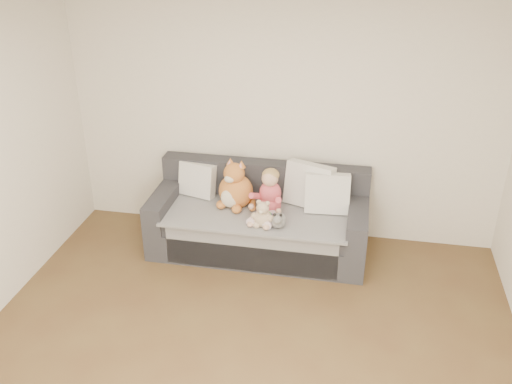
% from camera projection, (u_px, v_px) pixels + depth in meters
% --- Properties ---
extents(room_shell, '(5.00, 5.00, 5.00)m').
position_uv_depth(room_shell, '(240.00, 216.00, 4.01)').
color(room_shell, brown).
rests_on(room_shell, ground).
extents(sofa, '(2.20, 0.94, 0.85)m').
position_uv_depth(sofa, '(259.00, 222.00, 5.92)').
color(sofa, '#28282D').
rests_on(sofa, ground).
extents(cushion_left, '(0.43, 0.27, 0.37)m').
position_uv_depth(cushion_left, '(197.00, 180.00, 6.03)').
color(cushion_left, silver).
rests_on(cushion_left, sofa).
extents(cushion_right_back, '(0.54, 0.37, 0.47)m').
position_uv_depth(cushion_right_back, '(309.00, 185.00, 5.81)').
color(cushion_right_back, silver).
rests_on(cushion_right_back, sofa).
extents(cushion_right_front, '(0.46, 0.23, 0.42)m').
position_uv_depth(cushion_right_front, '(327.00, 193.00, 5.70)').
color(cushion_right_front, silver).
rests_on(cushion_right_front, sofa).
extents(toddler, '(0.34, 0.50, 0.49)m').
position_uv_depth(toddler, '(269.00, 196.00, 5.64)').
color(toddler, '#CB4759').
rests_on(toddler, sofa).
extents(plush_cat, '(0.41, 0.37, 0.54)m').
position_uv_depth(plush_cat, '(235.00, 189.00, 5.80)').
color(plush_cat, '#A57324').
rests_on(plush_cat, sofa).
extents(teddy_bear, '(0.22, 0.17, 0.28)m').
position_uv_depth(teddy_bear, '(263.00, 216.00, 5.46)').
color(teddy_bear, '#CBB28D').
rests_on(teddy_bear, sofa).
extents(plush_cow, '(0.15, 0.23, 0.19)m').
position_uv_depth(plush_cow, '(278.00, 220.00, 5.46)').
color(plush_cow, white).
rests_on(plush_cow, sofa).
extents(sippy_cup, '(0.11, 0.08, 0.12)m').
position_uv_depth(sippy_cup, '(269.00, 217.00, 5.55)').
color(sippy_cup, '#5F3CA4').
rests_on(sippy_cup, sofa).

